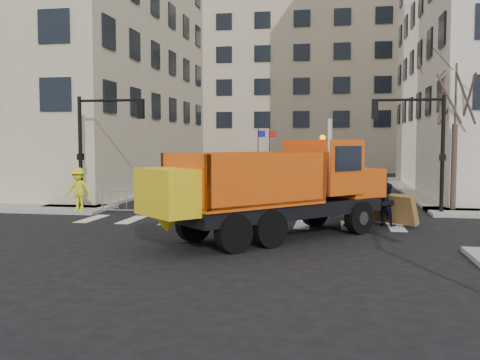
% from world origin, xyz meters
% --- Properties ---
extents(ground, '(120.00, 120.00, 0.00)m').
position_xyz_m(ground, '(0.00, 0.00, 0.00)').
color(ground, black).
rests_on(ground, ground).
extents(sidewalk_back, '(64.00, 5.00, 0.15)m').
position_xyz_m(sidewalk_back, '(0.00, 8.50, 0.07)').
color(sidewalk_back, gray).
rests_on(sidewalk_back, ground).
extents(building_left, '(24.00, 22.00, 26.00)m').
position_xyz_m(building_left, '(-20.00, 20.00, 13.00)').
color(building_left, '#C2B794').
rests_on(building_left, ground).
extents(building_far, '(30.00, 18.00, 24.00)m').
position_xyz_m(building_far, '(0.00, 52.00, 12.00)').
color(building_far, tan).
rests_on(building_far, ground).
extents(traffic_light_left, '(0.18, 0.18, 5.40)m').
position_xyz_m(traffic_light_left, '(-8.00, 7.50, 2.70)').
color(traffic_light_left, black).
rests_on(traffic_light_left, ground).
extents(traffic_light_right, '(0.18, 0.18, 5.40)m').
position_xyz_m(traffic_light_right, '(8.50, 9.50, 2.70)').
color(traffic_light_right, black).
rests_on(traffic_light_right, ground).
extents(crowd_barriers, '(12.60, 0.60, 1.10)m').
position_xyz_m(crowd_barriers, '(-0.75, 7.60, 0.55)').
color(crowd_barriers, '#9EA0A5').
rests_on(crowd_barriers, ground).
extents(street_tree, '(3.00, 3.00, 7.50)m').
position_xyz_m(street_tree, '(9.20, 10.50, 3.75)').
color(street_tree, '#382B21').
rests_on(street_tree, ground).
extents(plow_truck, '(9.17, 9.54, 4.06)m').
position_xyz_m(plow_truck, '(1.74, 2.18, 1.80)').
color(plow_truck, black).
rests_on(plow_truck, ground).
extents(cop_a, '(0.69, 0.56, 1.62)m').
position_xyz_m(cop_a, '(4.47, 6.02, 0.81)').
color(cop_a, black).
rests_on(cop_a, ground).
extents(cop_b, '(1.02, 0.94, 1.69)m').
position_xyz_m(cop_b, '(5.75, 5.76, 0.84)').
color(cop_b, black).
rests_on(cop_b, ground).
extents(cop_c, '(0.98, 1.06, 1.75)m').
position_xyz_m(cop_c, '(4.35, 5.28, 0.87)').
color(cop_c, black).
rests_on(cop_c, ground).
extents(worker, '(1.30, 0.78, 1.98)m').
position_xyz_m(worker, '(-7.78, 6.80, 1.14)').
color(worker, yellow).
rests_on(worker, sidewalk_back).
extents(newspaper_box, '(0.53, 0.50, 1.10)m').
position_xyz_m(newspaper_box, '(5.43, 8.15, 0.70)').
color(newspaper_box, red).
rests_on(newspaper_box, sidewalk_back).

